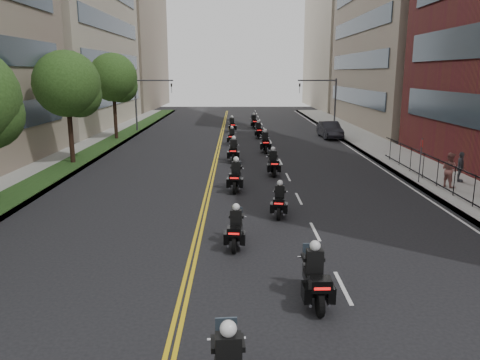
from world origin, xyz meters
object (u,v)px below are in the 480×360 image
(motorcycle_1, at_px, (315,279))
(motorcycle_3, at_px, (280,202))
(motorcycle_7, at_px, (265,143))
(motorcycle_9, at_px, (258,131))
(motorcycle_4, at_px, (236,177))
(pedestrian_c, at_px, (460,167))
(motorcycle_2, at_px, (236,230))
(parked_sedan, at_px, (330,130))
(pedestrian_b, at_px, (450,170))
(motorcycle_8, at_px, (232,137))
(motorcycle_10, at_px, (232,126))
(motorcycle_6, at_px, (234,151))
(motorcycle_5, at_px, (273,164))
(motorcycle_11, at_px, (254,122))

(motorcycle_1, relative_size, motorcycle_3, 1.10)
(motorcycle_7, xyz_separation_m, motorcycle_9, (-0.14, 8.38, -0.05))
(motorcycle_1, height_order, motorcycle_4, motorcycle_4)
(motorcycle_9, relative_size, pedestrian_c, 1.37)
(motorcycle_2, xyz_separation_m, pedestrian_c, (12.70, 9.64, 0.38))
(motorcycle_2, xyz_separation_m, motorcycle_9, (2.17, 29.02, 0.05))
(parked_sedan, distance_m, pedestrian_b, 20.65)
(parked_sedan, relative_size, pedestrian_b, 2.54)
(motorcycle_2, xyz_separation_m, motorcycle_8, (-0.37, 24.84, 0.01))
(motorcycle_9, bearing_deg, pedestrian_c, -64.29)
(pedestrian_b, bearing_deg, motorcycle_10, 0.43)
(motorcycle_2, distance_m, motorcycle_3, 4.23)
(pedestrian_b, bearing_deg, motorcycle_2, 101.14)
(motorcycle_8, relative_size, motorcycle_10, 0.93)
(motorcycle_6, bearing_deg, motorcycle_4, -86.81)
(motorcycle_2, height_order, motorcycle_5, motorcycle_5)
(motorcycle_5, height_order, parked_sedan, motorcycle_5)
(motorcycle_5, relative_size, motorcycle_11, 1.00)
(pedestrian_c, bearing_deg, motorcycle_8, 66.60)
(motorcycle_9, distance_m, motorcycle_10, 5.18)
(motorcycle_4, distance_m, motorcycle_10, 25.22)
(motorcycle_4, distance_m, motorcycle_7, 12.56)
(motorcycle_7, bearing_deg, motorcycle_9, 90.90)
(motorcycle_1, height_order, parked_sedan, motorcycle_1)
(motorcycle_5, relative_size, motorcycle_8, 1.08)
(motorcycle_8, height_order, pedestrian_c, pedestrian_c)
(motorcycle_2, bearing_deg, pedestrian_b, 40.71)
(motorcycle_8, bearing_deg, motorcycle_7, -54.29)
(motorcycle_3, relative_size, motorcycle_4, 0.87)
(motorcycle_3, height_order, motorcycle_8, motorcycle_8)
(motorcycle_1, bearing_deg, motorcycle_3, 90.41)
(motorcycle_3, height_order, motorcycle_5, motorcycle_5)
(motorcycle_4, distance_m, motorcycle_11, 28.85)
(motorcycle_5, bearing_deg, motorcycle_11, 89.30)
(pedestrian_b, bearing_deg, motorcycle_3, 90.93)
(motorcycle_7, relative_size, motorcycle_8, 1.14)
(motorcycle_9, bearing_deg, motorcycle_2, -97.07)
(motorcycle_7, height_order, motorcycle_11, motorcycle_7)
(motorcycle_2, height_order, motorcycle_4, motorcycle_4)
(motorcycle_6, bearing_deg, motorcycle_3, -78.75)
(motorcycle_1, distance_m, pedestrian_c, 17.46)
(motorcycle_7, bearing_deg, motorcycle_4, -100.72)
(motorcycle_1, height_order, motorcycle_2, motorcycle_1)
(motorcycle_5, distance_m, motorcycle_6, 5.16)
(pedestrian_b, bearing_deg, parked_sedan, -18.26)
(motorcycle_3, height_order, motorcycle_7, motorcycle_7)
(motorcycle_9, bearing_deg, motorcycle_10, 117.17)
(motorcycle_1, relative_size, parked_sedan, 0.50)
(motorcycle_6, relative_size, motorcycle_10, 1.04)
(motorcycle_3, distance_m, parked_sedan, 26.18)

